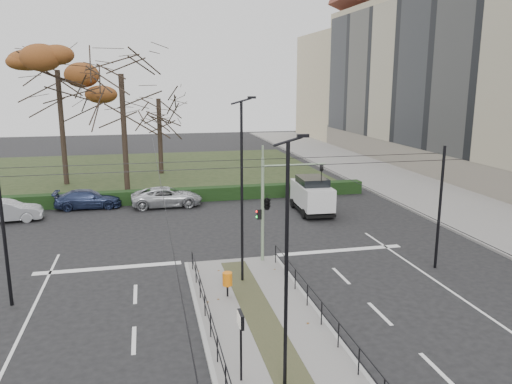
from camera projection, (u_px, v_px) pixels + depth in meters
ground at (252, 303)px, 20.47m from camera, size 140.00×140.00×0.00m
median_island at (267, 331)px, 18.07m from camera, size 4.40×15.00×0.14m
sidewalk_east at (395, 181)px, 45.25m from camera, size 8.00×90.00×0.14m
park at (126, 172)px, 49.66m from camera, size 38.00×26.00×0.10m
hedge at (120, 198)px, 36.80m from camera, size 38.00×1.00×1.00m
apartment_block at (488, 65)px, 47.01m from camera, size 13.09×52.10×21.64m
median_railing at (267, 309)px, 17.78m from camera, size 4.14×13.24×0.92m
catenary at (244, 213)px, 21.27m from camera, size 20.00×34.00×6.00m
traffic_light at (269, 201)px, 24.46m from camera, size 3.52×2.02×5.18m
litter_bin at (227, 279)px, 20.67m from camera, size 0.41×0.41×1.05m
info_panel at (241, 327)px, 14.61m from camera, size 0.12×0.57×2.20m
streetlamp_median_near at (287, 265)px, 13.89m from camera, size 0.62×0.13×7.41m
streetlamp_median_far at (242, 190)px, 21.59m from camera, size 0.68×0.14×8.17m
parked_car_second at (7, 211)px, 32.26m from camera, size 4.44×1.87×1.43m
parked_car_third at (88, 199)px, 35.73m from camera, size 4.63×1.90×1.34m
parked_car_fourth at (167, 197)px, 36.26m from camera, size 5.12×2.42×1.41m
white_van at (312, 194)px, 34.46m from camera, size 2.32×4.78×2.49m
rust_tree at (57, 70)px, 41.76m from camera, size 9.86×9.86×12.83m
bare_tree_center at (159, 104)px, 47.56m from camera, size 5.55×5.55×9.60m
bare_tree_near at (121, 83)px, 39.73m from camera, size 7.25×7.25×12.51m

